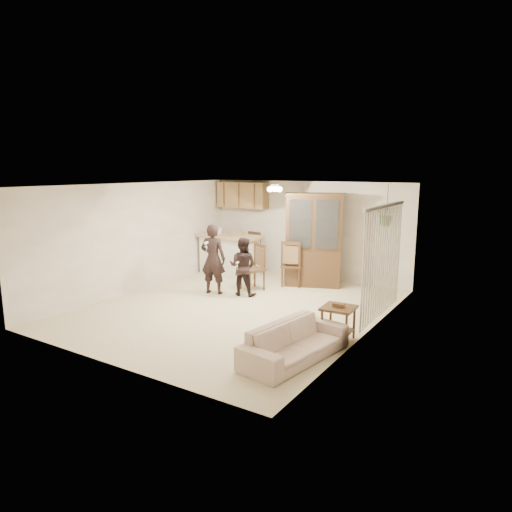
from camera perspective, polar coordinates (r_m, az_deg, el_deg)
The scene contains 23 objects.
floor at distance 9.45m, azimuth -2.48°, elevation -6.49°, with size 6.50×6.50×0.00m, color beige.
ceiling at distance 9.02m, azimuth -2.61°, elevation 8.85°, with size 5.50×6.50×0.02m, color white.
wall_back at distance 11.93m, azimuth 6.41°, elevation 3.27°, with size 5.50×0.02×2.50m, color white.
wall_front at distance 6.80m, azimuth -18.40°, elevation -3.03°, with size 5.50×0.02×2.50m, color white.
wall_left at distance 10.94m, azimuth -14.47°, elevation 2.30°, with size 0.02×6.50×2.50m, color white.
wall_right at distance 7.93m, azimuth 13.99°, elevation -0.85°, with size 0.02×6.50×2.50m, color white.
breakfast_bar at distance 12.22m, azimuth -3.35°, elevation -0.06°, with size 1.60×0.55×1.00m, color silver.
bar_top at distance 12.13m, azimuth -3.38°, elevation 2.49°, with size 1.75×0.70×0.08m, color tan.
upper_cabinets at distance 12.64m, azimuth -1.70°, elevation 7.63°, with size 1.50×0.34×0.70m, color olive.
vertical_blinds at distance 8.82m, azimuth 15.56°, elevation -0.76°, with size 0.06×2.30×2.10m, color beige, non-canonical shape.
ceiling_fixture at distance 9.93m, azimuth 2.36°, elevation 8.46°, with size 0.36×0.36×0.20m, color beige, non-canonical shape.
hanging_plant at distance 10.25m, azimuth 16.04°, elevation 5.04°, with size 0.43×0.37×0.48m, color #285723.
plant_cord at distance 10.22m, azimuth 16.13°, elevation 6.85°, with size 0.01×0.01×0.65m, color black.
sofa at distance 6.91m, azimuth 4.91°, elevation -9.95°, with size 1.87×0.73×0.73m, color beige.
adult at distance 10.35m, azimuth -5.39°, elevation 0.16°, with size 0.66×0.43×1.80m, color black.
child at distance 10.22m, azimuth -1.68°, elevation -1.22°, with size 0.66×0.51×1.35m, color black.
china_hutch at distance 11.07m, azimuth 7.25°, elevation 1.92°, with size 1.53×1.01×2.25m.
side_table at distance 7.78m, azimuth 10.23°, elevation -8.20°, with size 0.55×0.55×0.64m.
chair_bar at distance 12.46m, azimuth -0.88°, elevation -0.71°, with size 0.58×0.58×1.12m.
chair_hutch_left at distance 10.74m, azimuth -0.46°, elevation -2.63°, with size 0.64×0.64×1.09m.
chair_hutch_right at distance 11.16m, azimuth 4.52°, elevation -2.11°, with size 0.63×0.63×1.12m.
controller_adult at distance 9.96m, azimuth -6.25°, elevation 1.65°, with size 0.04×0.14×0.04m, color white.
controller_child at distance 9.92m, azimuth -2.34°, elevation -0.82°, with size 0.04×0.11×0.04m, color white.
Camera 1 is at (5.15, -7.40, 2.82)m, focal length 32.00 mm.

